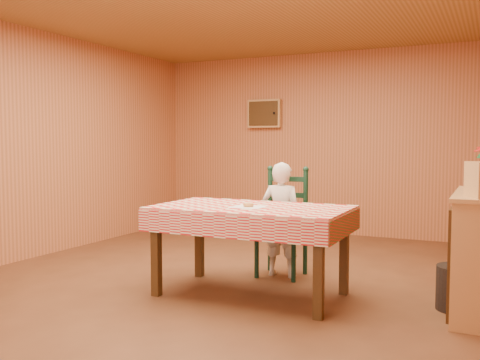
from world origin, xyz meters
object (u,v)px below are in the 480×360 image
object	(u,v)px
dining_table	(251,216)
seated_child	(281,219)
storage_bin	(459,288)
ladder_chair	(283,225)

from	to	relation	value
dining_table	seated_child	distance (m)	0.74
storage_bin	seated_child	bearing A→B (deg)	166.05
dining_table	seated_child	world-z (taller)	seated_child
ladder_chair	seated_child	xyz separation A→B (m)	(-0.00, -0.06, 0.06)
seated_child	storage_bin	distance (m)	1.74
ladder_chair	storage_bin	size ratio (longest dim) A/B	3.10
seated_child	storage_bin	size ratio (longest dim) A/B	3.23
ladder_chair	seated_child	world-z (taller)	seated_child
dining_table	ladder_chair	size ratio (longest dim) A/B	1.53
dining_table	storage_bin	size ratio (longest dim) A/B	4.75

